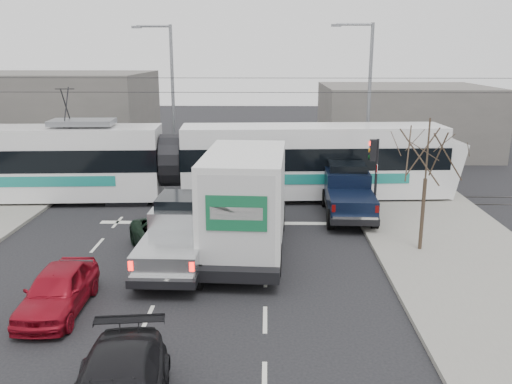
{
  "coord_description": "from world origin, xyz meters",
  "views": [
    {
      "loc": [
        1.73,
        -17.12,
        7.47
      ],
      "look_at": [
        1.28,
        4.65,
        1.8
      ],
      "focal_mm": 38.0,
      "sensor_mm": 36.0,
      "label": 1
    }
  ],
  "objects_px": {
    "tram": "(170,162)",
    "box_truck": "(246,203)",
    "street_lamp_near": "(366,94)",
    "red_car": "(58,290)",
    "bare_tree": "(427,155)",
    "street_lamp_far": "(170,91)",
    "traffic_signal": "(374,162)",
    "silver_pickup": "(180,231)",
    "green_car": "(169,239)",
    "navy_pickup": "(348,191)"
  },
  "relations": [
    {
      "from": "street_lamp_near",
      "to": "navy_pickup",
      "type": "bearing_deg",
      "value": -105.17
    },
    {
      "from": "traffic_signal",
      "to": "red_car",
      "type": "xyz_separation_m",
      "value": [
        -10.87,
        -9.09,
        -2.06
      ]
    },
    {
      "from": "traffic_signal",
      "to": "box_truck",
      "type": "relative_size",
      "value": 0.44
    },
    {
      "from": "street_lamp_far",
      "to": "silver_pickup",
      "type": "height_order",
      "value": "street_lamp_far"
    },
    {
      "from": "tram",
      "to": "red_car",
      "type": "xyz_separation_m",
      "value": [
        -1.2,
        -12.46,
        -1.34
      ]
    },
    {
      "from": "navy_pickup",
      "to": "red_car",
      "type": "height_order",
      "value": "navy_pickup"
    },
    {
      "from": "street_lamp_far",
      "to": "navy_pickup",
      "type": "distance_m",
      "value": 13.58
    },
    {
      "from": "tram",
      "to": "box_truck",
      "type": "distance_m",
      "value": 8.57
    },
    {
      "from": "traffic_signal",
      "to": "street_lamp_near",
      "type": "distance_m",
      "value": 7.91
    },
    {
      "from": "navy_pickup",
      "to": "green_car",
      "type": "relative_size",
      "value": 1.19
    },
    {
      "from": "street_lamp_far",
      "to": "box_truck",
      "type": "height_order",
      "value": "street_lamp_far"
    },
    {
      "from": "bare_tree",
      "to": "green_car",
      "type": "xyz_separation_m",
      "value": [
        -9.53,
        -0.54,
        -3.14
      ]
    },
    {
      "from": "street_lamp_near",
      "to": "red_car",
      "type": "bearing_deg",
      "value": -125.22
    },
    {
      "from": "bare_tree",
      "to": "green_car",
      "type": "height_order",
      "value": "bare_tree"
    },
    {
      "from": "silver_pickup",
      "to": "green_car",
      "type": "distance_m",
      "value": 0.86
    },
    {
      "from": "silver_pickup",
      "to": "navy_pickup",
      "type": "relative_size",
      "value": 1.12
    },
    {
      "from": "navy_pickup",
      "to": "red_car",
      "type": "xyz_separation_m",
      "value": [
        -9.91,
        -9.95,
        -0.48
      ]
    },
    {
      "from": "bare_tree",
      "to": "street_lamp_far",
      "type": "distance_m",
      "value": 17.97
    },
    {
      "from": "bare_tree",
      "to": "tram",
      "type": "bearing_deg",
      "value": 145.7
    },
    {
      "from": "traffic_signal",
      "to": "silver_pickup",
      "type": "xyz_separation_m",
      "value": [
        -7.88,
        -5.03,
        -1.61
      ]
    },
    {
      "from": "traffic_signal",
      "to": "street_lamp_near",
      "type": "bearing_deg",
      "value": 83.59
    },
    {
      "from": "street_lamp_near",
      "to": "red_car",
      "type": "distance_m",
      "value": 20.79
    },
    {
      "from": "street_lamp_far",
      "to": "red_car",
      "type": "distance_m",
      "value": 19.12
    },
    {
      "from": "street_lamp_near",
      "to": "red_car",
      "type": "xyz_separation_m",
      "value": [
        -11.71,
        -16.59,
        -4.44
      ]
    },
    {
      "from": "bare_tree",
      "to": "navy_pickup",
      "type": "relative_size",
      "value": 0.89
    },
    {
      "from": "street_lamp_far",
      "to": "red_car",
      "type": "bearing_deg",
      "value": -90.66
    },
    {
      "from": "green_car",
      "to": "silver_pickup",
      "type": "bearing_deg",
      "value": -68.19
    },
    {
      "from": "bare_tree",
      "to": "navy_pickup",
      "type": "height_order",
      "value": "bare_tree"
    },
    {
      "from": "bare_tree",
      "to": "box_truck",
      "type": "relative_size",
      "value": 0.61
    },
    {
      "from": "bare_tree",
      "to": "traffic_signal",
      "type": "xyz_separation_m",
      "value": [
        -1.13,
        4.0,
        -1.05
      ]
    },
    {
      "from": "traffic_signal",
      "to": "red_car",
      "type": "relative_size",
      "value": 0.91
    },
    {
      "from": "red_car",
      "to": "traffic_signal",
      "type": "bearing_deg",
      "value": 38.74
    },
    {
      "from": "street_lamp_far",
      "to": "silver_pickup",
      "type": "distance_m",
      "value": 15.32
    },
    {
      "from": "traffic_signal",
      "to": "silver_pickup",
      "type": "height_order",
      "value": "traffic_signal"
    },
    {
      "from": "bare_tree",
      "to": "street_lamp_near",
      "type": "relative_size",
      "value": 0.56
    },
    {
      "from": "traffic_signal",
      "to": "street_lamp_far",
      "type": "height_order",
      "value": "street_lamp_far"
    },
    {
      "from": "silver_pickup",
      "to": "green_car",
      "type": "bearing_deg",
      "value": 137.81
    },
    {
      "from": "traffic_signal",
      "to": "silver_pickup",
      "type": "bearing_deg",
      "value": -147.44
    },
    {
      "from": "silver_pickup",
      "to": "red_car",
      "type": "relative_size",
      "value": 1.59
    },
    {
      "from": "box_truck",
      "to": "red_car",
      "type": "relative_size",
      "value": 2.06
    },
    {
      "from": "bare_tree",
      "to": "silver_pickup",
      "type": "xyz_separation_m",
      "value": [
        -9.01,
        -1.03,
        -2.66
      ]
    },
    {
      "from": "tram",
      "to": "green_car",
      "type": "height_order",
      "value": "tram"
    },
    {
      "from": "street_lamp_near",
      "to": "red_car",
      "type": "height_order",
      "value": "street_lamp_near"
    },
    {
      "from": "bare_tree",
      "to": "street_lamp_far",
      "type": "bearing_deg",
      "value": 131.12
    },
    {
      "from": "tram",
      "to": "navy_pickup",
      "type": "bearing_deg",
      "value": -19.53
    },
    {
      "from": "bare_tree",
      "to": "tram",
      "type": "distance_m",
      "value": 13.2
    },
    {
      "from": "box_truck",
      "to": "street_lamp_near",
      "type": "bearing_deg",
      "value": 64.42
    },
    {
      "from": "bare_tree",
      "to": "traffic_signal",
      "type": "bearing_deg",
      "value": 105.76
    },
    {
      "from": "traffic_signal",
      "to": "navy_pickup",
      "type": "bearing_deg",
      "value": 138.08
    },
    {
      "from": "tram",
      "to": "silver_pickup",
      "type": "relative_size",
      "value": 4.43
    }
  ]
}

